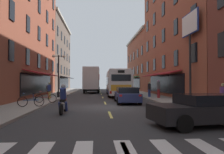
# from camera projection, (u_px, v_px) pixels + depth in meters

# --- Properties ---
(ground_plane) EXTENTS (34.80, 80.00, 0.10)m
(ground_plane) POSITION_uv_depth(u_px,v_px,m) (107.00, 108.00, 15.00)
(ground_plane) COLOR #333335
(lane_centre_dashes) EXTENTS (0.14, 73.90, 0.01)m
(lane_centre_dashes) POSITION_uv_depth(u_px,v_px,m) (107.00, 107.00, 14.75)
(lane_centre_dashes) COLOR #DBCC4C
(lane_centre_dashes) RESTS_ON ground
(sidewalk_left) EXTENTS (3.00, 80.00, 0.14)m
(sidewalk_left) POSITION_uv_depth(u_px,v_px,m) (21.00, 107.00, 14.56)
(sidewalk_left) COLOR gray
(sidewalk_left) RESTS_ON ground
(sidewalk_right) EXTENTS (3.00, 80.00, 0.14)m
(sidewalk_right) POSITION_uv_depth(u_px,v_px,m) (188.00, 105.00, 15.45)
(sidewalk_right) COLOR gray
(sidewalk_right) RESTS_ON ground
(billboard_sign) EXTENTS (0.40, 2.97, 7.44)m
(billboard_sign) POSITION_uv_depth(u_px,v_px,m) (190.00, 33.00, 17.75)
(billboard_sign) COLOR black
(billboard_sign) RESTS_ON sidewalk_right
(transit_bus) EXTENTS (2.88, 11.44, 3.22)m
(transit_bus) POSITION_uv_depth(u_px,v_px,m) (117.00, 83.00, 27.83)
(transit_bus) COLOR silver
(transit_bus) RESTS_ON ground
(box_truck) EXTENTS (2.67, 7.94, 4.08)m
(box_truck) POSITION_uv_depth(u_px,v_px,m) (92.00, 80.00, 35.03)
(box_truck) COLOR white
(box_truck) RESTS_ON ground
(sedan_near) EXTENTS (2.02, 4.67, 1.33)m
(sedan_near) POSITION_uv_depth(u_px,v_px,m) (127.00, 95.00, 17.93)
(sedan_near) COLOR navy
(sedan_near) RESTS_ON ground
(sedan_mid) EXTENTS (2.11, 4.37, 1.35)m
(sedan_mid) POSITION_uv_depth(u_px,v_px,m) (93.00, 87.00, 47.10)
(sedan_mid) COLOR #144723
(sedan_mid) RESTS_ON ground
(sedan_far) EXTENTS (4.66, 2.49, 1.28)m
(sedan_far) POSITION_uv_depth(u_px,v_px,m) (207.00, 109.00, 8.60)
(sedan_far) COLOR black
(sedan_far) RESTS_ON ground
(motorcycle_rider) EXTENTS (0.62, 2.07, 1.66)m
(motorcycle_rider) POSITION_uv_depth(u_px,v_px,m) (63.00, 101.00, 11.98)
(motorcycle_rider) COLOR black
(motorcycle_rider) RESTS_ON ground
(bicycle_near) EXTENTS (1.71, 0.48, 0.91)m
(bicycle_near) POSITION_uv_depth(u_px,v_px,m) (46.00, 98.00, 16.84)
(bicycle_near) COLOR black
(bicycle_near) RESTS_ON sidewalk_left
(bicycle_mid) EXTENTS (1.71, 0.48, 0.91)m
(bicycle_mid) POSITION_uv_depth(u_px,v_px,m) (31.00, 101.00, 14.11)
(bicycle_mid) COLOR black
(bicycle_mid) RESTS_ON sidewalk_left
(pedestrian_near) EXTENTS (0.53, 0.43, 1.60)m
(pedestrian_near) POSITION_uv_depth(u_px,v_px,m) (49.00, 90.00, 20.52)
(pedestrian_near) COLOR #B29947
(pedestrian_near) RESTS_ON sidewalk_left
(pedestrian_mid) EXTENTS (0.36, 0.36, 1.69)m
(pedestrian_mid) POSITION_uv_depth(u_px,v_px,m) (149.00, 89.00, 23.51)
(pedestrian_mid) COLOR navy
(pedestrian_mid) RESTS_ON sidewalk_right
(pedestrian_far) EXTENTS (0.36, 0.36, 1.84)m
(pedestrian_far) POSITION_uv_depth(u_px,v_px,m) (159.00, 89.00, 22.03)
(pedestrian_far) COLOR maroon
(pedestrian_far) RESTS_ON sidewalk_right
(pedestrian_rear) EXTENTS (0.36, 0.36, 1.57)m
(pedestrian_rear) POSITION_uv_depth(u_px,v_px,m) (223.00, 96.00, 12.72)
(pedestrian_rear) COLOR black
(pedestrian_rear) RESTS_ON sidewalk_right
(street_lamp_twin) EXTENTS (1.42, 0.32, 4.60)m
(street_lamp_twin) POSITION_uv_depth(u_px,v_px,m) (58.00, 73.00, 22.92)
(street_lamp_twin) COLOR black
(street_lamp_twin) RESTS_ON sidewalk_left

